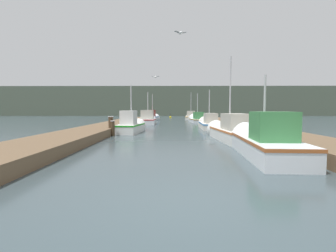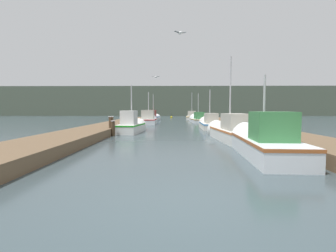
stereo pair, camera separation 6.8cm
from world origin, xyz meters
name	(u,v)px [view 2 (the right image)]	position (x,y,z in m)	size (l,w,h in m)	color
ground_plane	(187,208)	(0.00, 0.00, 0.00)	(200.00, 200.00, 0.00)	#38474C
dock_left	(106,128)	(-5.44, 16.00, 0.23)	(2.68, 40.00, 0.47)	brown
dock_right	(245,128)	(5.44, 16.00, 0.23)	(2.68, 40.00, 0.47)	brown
distant_shore_ridge	(173,102)	(0.00, 66.82, 3.61)	(120.00, 16.00, 7.22)	#4C5647
fishing_boat_0	(262,142)	(3.10, 5.30, 0.50)	(1.87, 5.87, 3.35)	silver
fishing_boat_1	(229,131)	(2.92, 10.25, 0.49)	(1.71, 5.96, 4.91)	silver
fishing_boat_2	(132,126)	(-3.18, 14.52, 0.50)	(1.73, 4.56, 3.72)	silver
fishing_boat_3	(209,123)	(3.07, 19.14, 0.40)	(1.71, 6.25, 3.87)	silver
fishing_boat_4	(149,120)	(-2.90, 24.91, 0.50)	(1.70, 4.76, 4.05)	silver
fishing_boat_5	(198,119)	(3.04, 29.61, 0.38)	(2.01, 5.66, 4.25)	silver
fishing_boat_6	(154,117)	(-3.01, 33.87, 0.49)	(1.87, 5.74, 4.16)	silver
fishing_boat_7	(192,117)	(2.96, 38.75, 0.42)	(2.09, 4.64, 4.97)	silver
mooring_piling_0	(113,128)	(-4.02, 12.08, 0.49)	(0.29, 0.29, 0.97)	#473523
mooring_piling_1	(152,114)	(-3.96, 43.86, 0.69)	(0.31, 0.31, 1.37)	#473523
mooring_piling_2	(127,121)	(-4.05, 17.62, 0.69)	(0.28, 0.28, 1.36)	#473523
mooring_piling_3	(111,126)	(-4.25, 12.60, 0.62)	(0.35, 0.35, 1.23)	#473523
channel_buoy	(171,117)	(-0.42, 45.22, 0.13)	(0.44, 0.44, 0.94)	gold
seagull_lead	(180,33)	(0.09, 7.21, 5.02)	(0.55, 0.32, 0.12)	white
seagull_1	(156,77)	(-1.41, 14.14, 3.96)	(0.56, 0.31, 0.12)	white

